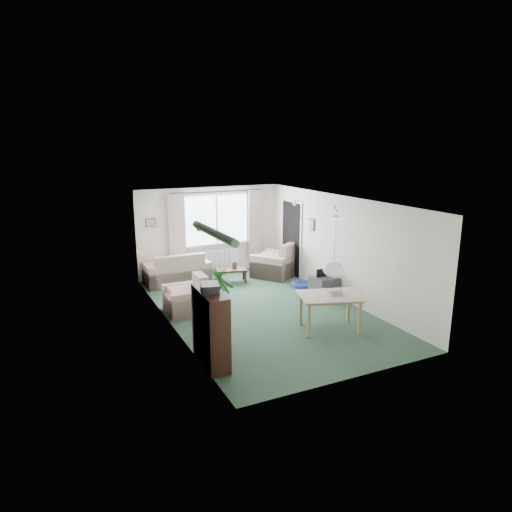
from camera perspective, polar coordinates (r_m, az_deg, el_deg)
name	(u,v)px	position (r m, az deg, el deg)	size (l,w,h in m)	color
ground	(262,310)	(9.99, 0.75, -6.79)	(6.50, 6.50, 0.00)	#2C4934
window	(216,220)	(12.56, -4.97, 4.55)	(1.80, 0.03, 1.30)	white
curtain_rod	(217,192)	(12.38, -4.91, 8.02)	(2.60, 0.03, 0.03)	black
curtain_left	(177,232)	(12.16, -9.86, 2.98)	(0.45, 0.08, 2.00)	beige
curtain_right	(256,225)	(12.95, -0.01, 3.86)	(0.45, 0.08, 2.00)	beige
radiator	(218,259)	(12.75, -4.80, -0.36)	(1.20, 0.10, 0.55)	white
doorway	(292,239)	(12.49, 4.46, 2.17)	(0.03, 0.95, 2.00)	black
pendant_lamp	(334,269)	(7.75, 9.68, -1.66)	(0.36, 0.36, 0.36)	white
tinsel_garland	(214,233)	(6.59, -5.32, 2.89)	(1.60, 1.60, 0.12)	#196626
bauble_cluster_a	(295,201)	(10.84, 4.87, 6.91)	(0.20, 0.20, 0.20)	silver
bauble_cluster_b	(335,206)	(10.00, 9.86, 6.17)	(0.20, 0.20, 0.20)	silver
wall_picture_back	(151,223)	(12.05, -13.02, 4.09)	(0.28, 0.03, 0.22)	brown
wall_picture_right	(312,225)	(11.54, 6.97, 3.92)	(0.03, 0.24, 0.30)	brown
sofa	(177,268)	(11.95, -9.87, -1.45)	(1.63, 0.86, 0.81)	tan
armchair_corner	(274,260)	(12.38, 2.32, -0.44)	(1.04, 0.98, 0.93)	beige
armchair_left	(186,294)	(9.90, -8.71, -4.72)	(0.89, 0.85, 0.80)	beige
coffee_table	(231,275)	(11.94, -3.09, -2.43)	(0.79, 0.44, 0.35)	black
photo_frame	(234,265)	(11.92, -2.71, -1.16)	(0.12, 0.02, 0.16)	#4C3C27
bookshelf	(211,328)	(7.52, -5.69, -8.90)	(0.34, 1.03, 1.25)	black
hifi_box	(210,288)	(7.22, -5.80, -3.99)	(0.28, 0.35, 0.14)	#333236
houseplant	(219,298)	(8.71, -4.63, -5.28)	(0.58, 0.58, 1.35)	#1B4F1B
dining_table	(330,313)	(9.02, 9.19, -7.00)	(1.09, 0.73, 0.68)	#9A8953
gift_box	(334,292)	(8.93, 9.78, -4.50)	(0.25, 0.18, 0.12)	#AEAFB9
tv_cube	(324,287)	(10.85, 8.50, -3.82)	(0.51, 0.56, 0.51)	#2F2F34
pet_bed	(301,285)	(11.63, 5.69, -3.57)	(0.52, 0.52, 0.10)	navy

